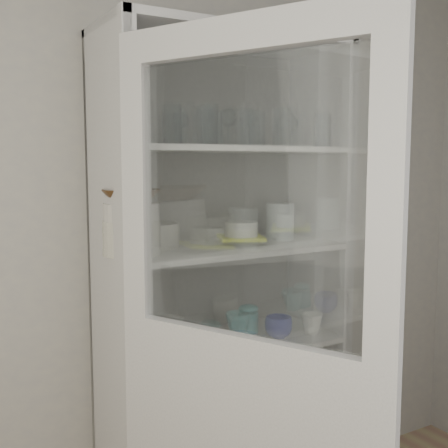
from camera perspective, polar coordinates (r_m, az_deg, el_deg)
wall_back at (r=2.40m, az=-6.85°, el=-0.89°), size 3.60×0.02×2.60m
pantry_cabinet at (r=2.42m, az=-0.76°, el=-9.51°), size 1.00×0.45×2.10m
cupboard_door at (r=1.73m, az=1.98°, el=-18.45°), size 0.43×0.83×2.00m
tumbler_0 at (r=1.99m, az=-8.67°, el=10.05°), size 0.09×0.09×0.14m
tumbler_1 at (r=2.06m, az=-1.85°, el=9.90°), size 0.07×0.07×0.13m
tumbler_2 at (r=2.08m, az=-1.59°, el=10.03°), size 0.08×0.08×0.15m
tumbler_3 at (r=2.12m, az=-0.93°, el=9.68°), size 0.06×0.06×0.13m
tumbler_4 at (r=2.18m, az=3.34°, el=9.68°), size 0.07×0.07×0.13m
tumbler_5 at (r=2.27m, az=5.87°, el=9.75°), size 0.10×0.10×0.15m
tumbler_6 at (r=2.42m, az=9.98°, el=9.37°), size 0.08×0.08×0.14m
tumbler_7 at (r=2.10m, az=-9.93°, el=9.71°), size 0.09×0.09×0.13m
tumbler_8 at (r=2.19m, az=-5.31°, el=9.94°), size 0.08×0.08×0.16m
tumbler_9 at (r=2.24m, az=-2.19°, el=9.88°), size 0.09×0.09×0.16m
tumbler_10 at (r=2.34m, az=2.15°, el=9.73°), size 0.09×0.09×0.16m
goblet_0 at (r=2.20m, az=-10.91°, el=9.89°), size 0.07×0.07×0.16m
goblet_1 at (r=2.30m, az=-4.42°, el=9.70°), size 0.07×0.07×0.15m
goblet_2 at (r=2.42m, az=0.45°, el=9.92°), size 0.08×0.08×0.18m
goblet_3 at (r=2.59m, az=6.72°, el=9.44°), size 0.07×0.07×0.16m
plate_stack_front at (r=2.08m, az=-9.34°, el=-1.36°), size 0.21×0.21×0.13m
plate_stack_back at (r=2.25m, az=-7.31°, el=-1.13°), size 0.22×0.22×0.10m
cream_bowl at (r=2.07m, az=-9.39°, el=1.23°), size 0.21×0.21×0.06m
terracotta_bowl at (r=2.07m, az=-9.42°, el=2.82°), size 0.27×0.27×0.05m
glass_platter at (r=2.35m, az=1.74°, el=-1.76°), size 0.39×0.39×0.02m
yellow_trivet at (r=2.35m, az=1.74°, el=-1.39°), size 0.24×0.24×0.01m
white_ramekin at (r=2.34m, az=1.74°, el=-0.50°), size 0.14×0.14×0.06m
grey_bowl_stack at (r=2.47m, az=5.71°, el=0.27°), size 0.12×0.12×0.16m
mug_blue at (r=2.42m, az=5.57°, el=-10.37°), size 0.15×0.15×0.09m
mug_teal at (r=2.43m, az=1.47°, el=-10.12°), size 0.14×0.14×0.10m
mug_white at (r=2.49m, az=8.87°, el=-9.98°), size 0.11×0.11×0.09m
teal_jar at (r=2.48m, az=2.50°, el=-9.73°), size 0.09×0.09×0.10m
measuring_cups at (r=2.21m, az=-4.84°, el=-12.71°), size 0.09×0.09×0.04m
white_canister at (r=2.26m, az=-5.57°, el=-11.05°), size 0.12×0.12×0.13m
cream_dish at (r=2.37m, az=-6.43°, el=-21.40°), size 0.30×0.30×0.07m
tin_box at (r=2.68m, az=5.64°, el=-18.19°), size 0.22×0.18×0.06m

